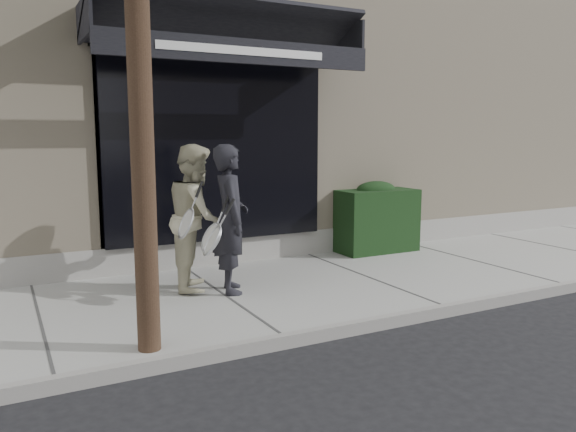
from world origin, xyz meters
TOP-DOWN VIEW (x-y plane):
  - ground at (0.00, 0.00)m, footprint 80.00×80.00m
  - sidewalk at (0.00, 0.00)m, footprint 20.00×3.00m
  - curb at (0.00, -1.55)m, footprint 20.00×0.10m
  - building_facade at (-0.01, 4.96)m, footprint 14.30×8.04m
  - hedge at (1.10, 1.25)m, footprint 1.30×0.70m
  - pedestrian_front at (-1.87, 0.09)m, footprint 0.77×0.92m
  - pedestrian_back at (-2.17, 0.43)m, footprint 0.93×1.04m

SIDE VIEW (x-z plane):
  - ground at x=0.00m, z-range 0.00..0.00m
  - sidewalk at x=0.00m, z-range 0.00..0.12m
  - curb at x=0.00m, z-range 0.00..0.14m
  - hedge at x=1.10m, z-range 0.09..1.23m
  - pedestrian_front at x=-1.87m, z-range 0.12..1.88m
  - pedestrian_back at x=-2.17m, z-range 0.12..1.88m
  - building_facade at x=-0.01m, z-range -0.08..5.56m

